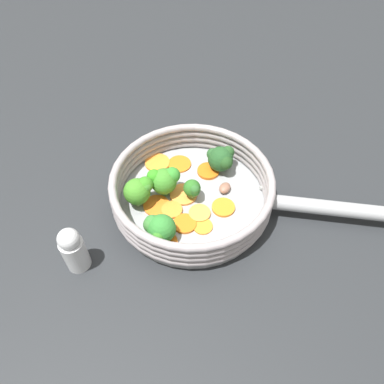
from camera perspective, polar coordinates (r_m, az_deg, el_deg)
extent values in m
plane|color=#232628|center=(0.66, 0.00, -1.67)|extent=(4.00, 4.00, 0.00)
cylinder|color=#939699|center=(0.65, 0.00, -1.26)|extent=(0.26, 0.26, 0.02)
torus|color=#999193|center=(0.64, 0.00, -0.47)|extent=(0.27, 0.27, 0.01)
torus|color=#999193|center=(0.63, 0.00, 0.29)|extent=(0.27, 0.27, 0.01)
torus|color=#999193|center=(0.62, 0.00, 1.08)|extent=(0.27, 0.27, 0.01)
torus|color=#999193|center=(0.61, 0.00, 1.90)|extent=(0.27, 0.27, 0.01)
cylinder|color=#999B9E|center=(0.66, 20.71, -2.34)|extent=(0.15, 0.18, 0.03)
sphere|color=#90999B|center=(0.62, 10.45, -4.30)|extent=(0.01, 0.01, 0.01)
sphere|color=#989A95|center=(0.67, 10.59, 0.65)|extent=(0.01, 0.01, 0.01)
cylinder|color=orange|center=(0.61, -1.09, -4.83)|extent=(0.05, 0.05, 0.00)
cylinder|color=orange|center=(0.70, -1.92, 4.29)|extent=(0.06, 0.06, 0.00)
cylinder|color=orange|center=(0.59, -4.34, -7.77)|extent=(0.06, 0.06, 0.01)
cylinder|color=orange|center=(0.63, -3.08, -2.75)|extent=(0.04, 0.04, 0.01)
cylinder|color=orange|center=(0.65, -1.30, -0.36)|extent=(0.06, 0.06, 0.00)
cylinder|color=orange|center=(0.64, -5.44, -2.05)|extent=(0.05, 0.05, 0.00)
cylinder|color=orange|center=(0.69, 2.49, 3.21)|extent=(0.05, 0.05, 0.01)
cylinder|color=#F99A3D|center=(0.62, 1.17, -3.25)|extent=(0.04, 0.04, 0.01)
cylinder|color=orange|center=(0.70, -5.29, 4.44)|extent=(0.05, 0.05, 0.00)
cylinder|color=orange|center=(0.61, 1.66, -5.23)|extent=(0.04, 0.04, 0.00)
cylinder|color=orange|center=(0.63, 4.80, -2.34)|extent=(0.04, 0.04, 0.00)
cylinder|color=#6F9751|center=(0.64, 0.14, -0.24)|extent=(0.01, 0.01, 0.02)
sphere|color=#2B6922|center=(0.63, 0.14, 0.73)|extent=(0.03, 0.03, 0.03)
sphere|color=#2B6228|center=(0.62, 0.29, 0.34)|extent=(0.02, 0.02, 0.02)
sphere|color=#25671F|center=(0.62, 0.27, 0.19)|extent=(0.02, 0.02, 0.02)
sphere|color=#216128|center=(0.62, 0.61, 0.19)|extent=(0.02, 0.02, 0.02)
cylinder|color=#5C9346|center=(0.65, -4.22, 0.36)|extent=(0.02, 0.02, 0.02)
sphere|color=#3B8428|center=(0.63, -4.34, 1.64)|extent=(0.04, 0.04, 0.04)
sphere|color=#32882A|center=(0.63, -3.05, 2.59)|extent=(0.03, 0.03, 0.03)
sphere|color=#318D1E|center=(0.63, -5.79, 2.37)|extent=(0.03, 0.03, 0.03)
cylinder|color=#7CA351|center=(0.60, -4.56, -6.60)|extent=(0.01, 0.01, 0.01)
sphere|color=#2F7C2F|center=(0.58, -4.67, -5.58)|extent=(0.05, 0.05, 0.05)
sphere|color=#347731|center=(0.58, -6.06, -4.62)|extent=(0.02, 0.02, 0.02)
sphere|color=#397533|center=(0.58, -6.14, -4.95)|extent=(0.03, 0.03, 0.03)
sphere|color=#377E27|center=(0.57, -5.15, -6.67)|extent=(0.02, 0.02, 0.02)
cylinder|color=#88B662|center=(0.69, 4.26, 3.92)|extent=(0.02, 0.02, 0.01)
sphere|color=#214D23|center=(0.68, 4.35, 5.03)|extent=(0.05, 0.05, 0.05)
sphere|color=#255126|center=(0.68, 3.18, 5.77)|extent=(0.02, 0.02, 0.02)
sphere|color=#20451C|center=(0.66, 5.12, 4.47)|extent=(0.03, 0.03, 0.03)
sphere|color=#224A20|center=(0.68, 5.52, 6.06)|extent=(0.02, 0.02, 0.02)
cylinder|color=#8BB06C|center=(0.64, -8.17, -1.20)|extent=(0.01, 0.01, 0.02)
sphere|color=#3F8526|center=(0.62, -8.39, 0.05)|extent=(0.04, 0.04, 0.04)
sphere|color=#368321|center=(0.62, -7.15, 1.14)|extent=(0.03, 0.03, 0.03)
sphere|color=#467C1C|center=(0.62, -7.30, 1.32)|extent=(0.02, 0.02, 0.02)
sphere|color=#3F882C|center=(0.62, -7.07, 0.95)|extent=(0.02, 0.02, 0.02)
ellipsoid|color=#895E4B|center=(0.66, 5.03, 0.62)|extent=(0.03, 0.03, 0.01)
cylinder|color=silver|center=(0.59, -17.36, -8.94)|extent=(0.04, 0.04, 0.06)
sphere|color=silver|center=(0.56, -18.31, -6.82)|extent=(0.03, 0.03, 0.03)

